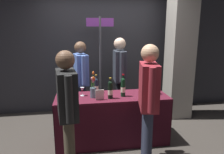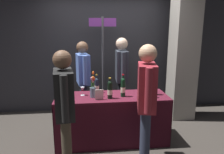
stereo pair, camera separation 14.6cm
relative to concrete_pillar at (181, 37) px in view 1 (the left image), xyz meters
name	(u,v)px [view 1 (the left image)]	position (x,y,z in m)	size (l,w,h in m)	color
ground_plane	(112,140)	(-1.51, -0.84, -1.65)	(12.00, 12.00, 0.00)	#38332D
back_partition	(101,45)	(-1.51, 0.69, -0.18)	(6.87, 0.12, 2.93)	#2D2D33
concrete_pillar	(181,37)	(0.00, 0.00, 0.00)	(0.46, 0.46, 3.30)	gray
tasting_table	(112,110)	(-1.51, -0.84, -1.13)	(1.75, 0.62, 0.76)	#4C1423
featured_wine_bottle	(123,87)	(-1.35, -0.90, -0.73)	(0.07, 0.07, 0.35)	black
display_bottle_0	(154,85)	(-0.84, -0.86, -0.74)	(0.08, 0.08, 0.33)	#38230F
display_bottle_1	(150,88)	(-0.96, -0.99, -0.74)	(0.08, 0.08, 0.33)	black
display_bottle_2	(96,85)	(-1.74, -0.65, -0.76)	(0.07, 0.07, 0.31)	#192333
display_bottle_3	(110,89)	(-1.56, -0.97, -0.74)	(0.08, 0.08, 0.32)	black
display_bottle_4	(62,90)	(-2.27, -0.85, -0.76)	(0.08, 0.08, 0.31)	#192333
wine_glass_near_vendor	(82,90)	(-1.97, -0.77, -0.79)	(0.07, 0.07, 0.13)	silver
wine_glass_mid	(152,86)	(-0.82, -0.72, -0.79)	(0.07, 0.07, 0.13)	silver
flower_vase	(93,90)	(-1.81, -0.88, -0.76)	(0.09, 0.09, 0.40)	slate
brochure_stand	(100,95)	(-1.72, -1.02, -0.81)	(0.13, 0.01, 0.16)	silver
vendor_presenter	(120,72)	(-1.25, -0.08, -0.66)	(0.23, 0.62, 1.64)	black
vendor_assistant	(81,76)	(-1.98, -0.08, -0.71)	(0.28, 0.61, 1.57)	#2D3347
taster_foreground_right	(67,104)	(-2.16, -1.59, -0.72)	(0.27, 0.61, 1.55)	#4C4233
taster_foreground_left	(148,95)	(-1.16, -1.52, -0.68)	(0.30, 0.62, 1.60)	#2D3347
booth_signpost	(100,57)	(-1.58, 0.23, -0.40)	(0.53, 0.04, 2.03)	#47474C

